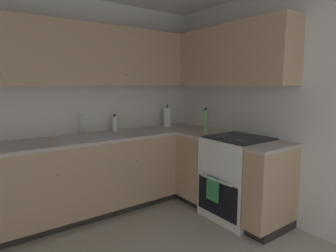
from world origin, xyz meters
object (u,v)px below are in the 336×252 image
(oil_bottle, at_px, (205,121))
(oven_range, at_px, (238,177))
(soap_bottle, at_px, (115,124))
(paper_towel_roll, at_px, (167,117))

(oil_bottle, bearing_deg, oven_range, -87.97)
(oven_range, height_order, soap_bottle, soap_bottle)
(paper_towel_roll, relative_size, oil_bottle, 1.05)
(oven_range, relative_size, paper_towel_roll, 3.30)
(soap_bottle, xyz_separation_m, oil_bottle, (0.89, -0.68, 0.04))
(oven_range, distance_m, oil_bottle, 0.78)
(oven_range, xyz_separation_m, paper_towel_roll, (-0.12, 1.18, 0.56))
(paper_towel_roll, height_order, oil_bottle, paper_towel_roll)
(soap_bottle, relative_size, oil_bottle, 0.73)
(oven_range, height_order, paper_towel_roll, paper_towel_roll)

